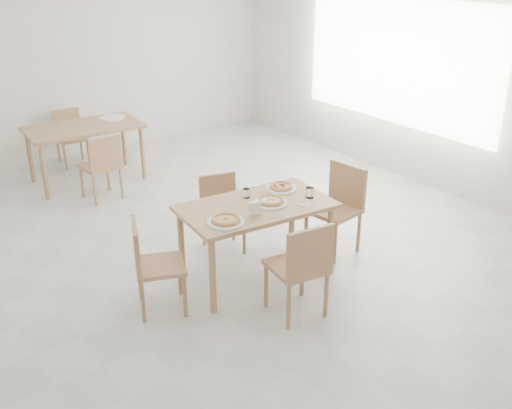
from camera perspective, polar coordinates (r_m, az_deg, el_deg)
room at (r=8.12m, az=13.21°, el=13.13°), size 7.28×7.00×7.00m
main_table at (r=5.42m, az=-0.00°, el=-0.92°), size 1.43×0.90×0.75m
chair_south at (r=4.93m, az=4.41°, el=-5.66°), size 0.48×0.48×0.87m
chair_north at (r=6.09m, az=-3.36°, el=-0.24°), size 0.47×0.47×0.77m
chair_west at (r=5.10m, az=-10.02°, el=-5.28°), size 0.53×0.53×0.82m
chair_east at (r=6.06m, az=7.94°, el=0.21°), size 0.50×0.50×0.89m
plate_margherita at (r=5.04m, az=-2.89°, el=-1.68°), size 0.32×0.32×0.02m
plate_mushroom at (r=5.39m, az=1.40°, el=0.15°), size 0.30×0.30×0.02m
plate_pepperoni at (r=5.71m, az=2.41°, el=1.52°), size 0.29×0.29×0.02m
pizza_margherita at (r=5.03m, az=-2.90°, el=-1.44°), size 0.28×0.28×0.03m
pizza_mushroom at (r=5.39m, az=1.41°, el=0.37°), size 0.26×0.26×0.03m
pizza_pepperoni at (r=5.70m, az=2.41°, el=1.73°), size 0.27×0.27×0.03m
tumbler_a at (r=5.51m, az=-0.94°, el=1.08°), size 0.07×0.07×0.09m
tumbler_b at (r=5.53m, az=5.14°, el=1.13°), size 0.07×0.07×0.10m
napkin_holder at (r=5.15m, az=-0.13°, el=-0.42°), size 0.12×0.08×0.13m
fork_a at (r=5.35m, az=-2.86°, el=-0.18°), size 0.08×0.19×0.01m
fork_b at (r=5.38m, az=4.36°, el=-0.07°), size 0.06×0.17×0.01m
second_table at (r=8.07m, az=-16.06°, el=6.61°), size 1.46×0.89×0.75m
chair_back_s at (r=7.43m, az=-14.43°, el=3.83°), size 0.43×0.43×0.83m
chair_back_n at (r=8.86m, az=-17.32°, el=6.51°), size 0.41×0.41×0.77m
plate_empty at (r=8.30m, az=-13.53°, el=8.04°), size 0.33×0.33×0.02m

